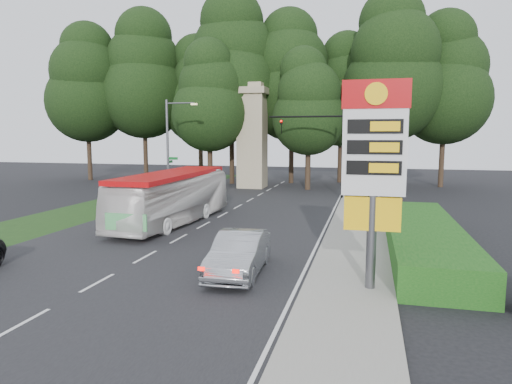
% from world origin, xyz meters
% --- Properties ---
extents(ground, '(120.00, 120.00, 0.00)m').
position_xyz_m(ground, '(0.00, 0.00, 0.00)').
color(ground, black).
rests_on(ground, ground).
extents(road_surface, '(14.00, 80.00, 0.02)m').
position_xyz_m(road_surface, '(0.00, 12.00, 0.01)').
color(road_surface, black).
rests_on(road_surface, ground).
extents(sidewalk_right, '(3.00, 80.00, 0.12)m').
position_xyz_m(sidewalk_right, '(8.50, 12.00, 0.06)').
color(sidewalk_right, gray).
rests_on(sidewalk_right, ground).
extents(grass_verge_left, '(5.00, 50.00, 0.02)m').
position_xyz_m(grass_verge_left, '(-9.50, 18.00, 0.01)').
color(grass_verge_left, '#193814').
rests_on(grass_verge_left, ground).
extents(hedge, '(3.00, 14.00, 1.20)m').
position_xyz_m(hedge, '(11.50, 8.00, 0.60)').
color(hedge, '#154A13').
rests_on(hedge, ground).
extents(gas_station_pylon, '(2.10, 0.45, 6.85)m').
position_xyz_m(gas_station_pylon, '(9.20, 1.99, 4.45)').
color(gas_station_pylon, '#59595E').
rests_on(gas_station_pylon, ground).
extents(traffic_signal_mast, '(6.10, 0.35, 7.20)m').
position_xyz_m(traffic_signal_mast, '(5.68, 24.00, 4.67)').
color(traffic_signal_mast, black).
rests_on(traffic_signal_mast, ground).
extents(streetlight_signs, '(2.75, 0.98, 8.00)m').
position_xyz_m(streetlight_signs, '(-6.99, 22.01, 4.44)').
color(streetlight_signs, '#59595E').
rests_on(streetlight_signs, ground).
extents(monument, '(3.00, 3.00, 10.05)m').
position_xyz_m(monument, '(-2.00, 30.00, 5.10)').
color(monument, tan).
rests_on(monument, ground).
extents(tree_far_west, '(8.96, 8.96, 17.60)m').
position_xyz_m(tree_far_west, '(-22.00, 33.00, 10.68)').
color(tree_far_west, '#2D2116').
rests_on(tree_far_west, ground).
extents(tree_west_mid, '(9.80, 9.80, 19.25)m').
position_xyz_m(tree_west_mid, '(-16.00, 35.00, 11.69)').
color(tree_west_mid, '#2D2116').
rests_on(tree_west_mid, ground).
extents(tree_west_near, '(8.40, 8.40, 16.50)m').
position_xyz_m(tree_west_near, '(-10.00, 37.00, 10.02)').
color(tree_west_near, '#2D2116').
rests_on(tree_west_near, ground).
extents(tree_center_left, '(10.08, 10.08, 19.80)m').
position_xyz_m(tree_center_left, '(-5.00, 33.00, 12.02)').
color(tree_center_left, '#2D2116').
rests_on(tree_center_left, ground).
extents(tree_center_right, '(9.24, 9.24, 18.15)m').
position_xyz_m(tree_center_right, '(1.00, 35.00, 11.02)').
color(tree_center_right, '#2D2116').
rests_on(tree_center_right, ground).
extents(tree_east_near, '(8.12, 8.12, 15.95)m').
position_xyz_m(tree_east_near, '(6.00, 37.00, 9.68)').
color(tree_east_near, '#2D2116').
rests_on(tree_east_near, ground).
extents(tree_east_mid, '(9.52, 9.52, 18.70)m').
position_xyz_m(tree_east_mid, '(11.00, 33.00, 11.35)').
color(tree_east_mid, '#2D2116').
rests_on(tree_east_mid, ground).
extents(tree_far_east, '(8.68, 8.68, 17.05)m').
position_xyz_m(tree_far_east, '(16.00, 35.00, 10.35)').
color(tree_far_east, '#2D2116').
rests_on(tree_far_east, ground).
extents(tree_monument_left, '(7.28, 7.28, 14.30)m').
position_xyz_m(tree_monument_left, '(-6.00, 29.00, 8.68)').
color(tree_monument_left, '#2D2116').
rests_on(tree_monument_left, ground).
extents(tree_monument_right, '(6.72, 6.72, 13.20)m').
position_xyz_m(tree_monument_right, '(3.50, 29.50, 8.01)').
color(tree_monument_right, '#2D2116').
rests_on(tree_monument_right, ground).
extents(transit_bus, '(3.24, 10.89, 2.99)m').
position_xyz_m(transit_bus, '(-1.94, 11.13, 1.50)').
color(transit_bus, white).
rests_on(transit_bus, ground).
extents(sedan_silver, '(1.92, 4.81, 1.56)m').
position_xyz_m(sedan_silver, '(4.49, 2.75, 0.78)').
color(sedan_silver, '#A9ABB0').
rests_on(sedan_silver, ground).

